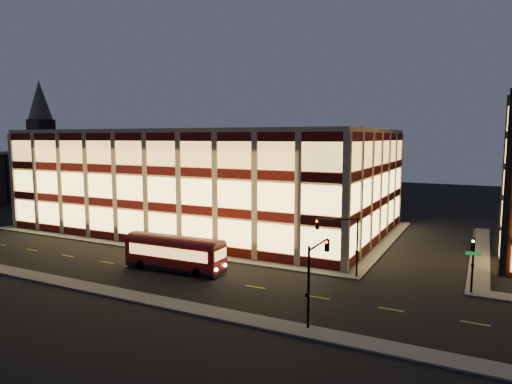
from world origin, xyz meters
The scene contains 12 objects.
ground centered at (0.00, 0.00, 0.00)m, with size 200.00×200.00×0.00m, color black.
sidewalk_office_south centered at (-3.00, 1.00, 0.07)m, with size 54.00×2.00×0.15m, color #514F4C.
sidewalk_office_east centered at (23.00, 17.00, 0.07)m, with size 2.00×30.00×0.15m, color #514F4C.
sidewalk_tower_west centered at (34.00, 17.00, 0.07)m, with size 2.00×30.00×0.15m, color #514F4C.
sidewalk_near centered at (0.00, -13.00, 0.07)m, with size 100.00×2.00×0.15m, color #514F4C.
office_building centered at (-2.91, 16.91, 7.25)m, with size 50.45×30.45×14.50m.
church_tower centered at (-70.00, 40.00, 9.00)m, with size 5.00×5.00×18.00m, color #2D2621.
church_spire centered at (-70.00, 40.00, 23.00)m, with size 6.00×6.00×10.00m, color #4C473F.
traffic_signal_far centered at (22.21, 0.24, 4.11)m, with size 3.79×1.87×6.00m.
traffic_signal_right centered at (33.50, -0.62, 4.10)m, with size 1.20×4.37×6.00m.
traffic_signal_near centered at (23.50, -11.03, 4.13)m, with size 0.32×4.45×6.00m.
trolley_bus centered at (6.36, -4.98, 1.99)m, with size 10.68×3.01×3.60m.
Camera 1 is at (34.11, -41.51, 13.46)m, focal length 32.00 mm.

